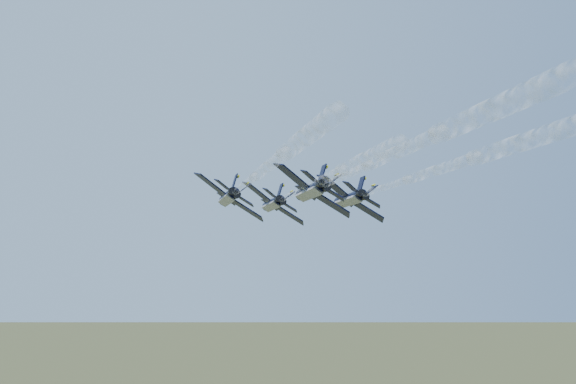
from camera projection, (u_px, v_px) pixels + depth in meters
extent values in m
cylinder|color=black|center=(273.00, 203.00, 119.99)|extent=(2.60, 12.57, 2.23)
cone|color=black|center=(266.00, 206.00, 127.30)|extent=(2.30, 2.52, 2.23)
ellipsoid|color=black|center=(272.00, 202.00, 123.22)|extent=(1.27, 2.30, 1.16)
cube|color=gray|center=(271.00, 206.00, 119.88)|extent=(1.74, 11.27, 1.15)
cube|color=black|center=(258.00, 192.00, 118.87)|extent=(5.27, 4.19, 3.24)
cube|color=#FFFB0D|center=(257.00, 193.00, 120.46)|extent=(4.41, 1.58, 3.17)
cube|color=black|center=(289.00, 215.00, 119.59)|extent=(5.36, 4.40, 3.24)
cube|color=#FFFB0D|center=(288.00, 215.00, 121.18)|extent=(4.34, 1.82, 3.17)
cube|color=black|center=(270.00, 194.00, 113.93)|extent=(2.49, 2.14, 1.50)
cube|color=black|center=(290.00, 208.00, 114.38)|extent=(2.53, 2.23, 1.50)
cube|color=black|center=(280.00, 191.00, 114.95)|extent=(0.90, 2.10, 2.40)
cube|color=black|center=(288.00, 197.00, 115.13)|extent=(2.10, 2.13, 1.62)
cylinder|color=black|center=(278.00, 199.00, 113.44)|extent=(1.48, 1.17, 1.44)
cylinder|color=black|center=(282.00, 202.00, 113.54)|extent=(1.48, 1.17, 1.44)
cylinder|color=black|center=(229.00, 197.00, 106.68)|extent=(2.60, 12.57, 2.23)
cone|color=black|center=(223.00, 201.00, 113.99)|extent=(2.30, 2.52, 2.23)
ellipsoid|color=black|center=(228.00, 196.00, 109.91)|extent=(1.27, 2.30, 1.16)
cube|color=gray|center=(227.00, 200.00, 106.57)|extent=(1.74, 11.27, 1.15)
cube|color=black|center=(211.00, 184.00, 105.56)|extent=(5.27, 4.19, 3.24)
cube|color=#FFFB0D|center=(211.00, 185.00, 107.15)|extent=(4.41, 1.58, 3.17)
cube|color=black|center=(247.00, 210.00, 106.28)|extent=(5.36, 4.40, 3.24)
cube|color=#FFFB0D|center=(246.00, 210.00, 107.87)|extent=(4.34, 1.82, 3.17)
cube|color=black|center=(222.00, 185.00, 100.62)|extent=(2.49, 2.14, 1.50)
cube|color=black|center=(245.00, 202.00, 101.07)|extent=(2.53, 2.23, 1.50)
cube|color=black|center=(234.00, 183.00, 101.64)|extent=(0.90, 2.10, 2.40)
cube|color=black|center=(243.00, 190.00, 101.82)|extent=(2.10, 2.13, 1.62)
cylinder|color=black|center=(232.00, 192.00, 100.13)|extent=(1.48, 1.17, 1.44)
cylinder|color=black|center=(237.00, 196.00, 100.23)|extent=(1.48, 1.17, 1.44)
cylinder|color=black|center=(350.00, 199.00, 109.65)|extent=(2.60, 12.57, 2.23)
cone|color=black|center=(337.00, 202.00, 116.96)|extent=(2.30, 2.52, 2.23)
ellipsoid|color=black|center=(346.00, 197.00, 112.88)|extent=(1.27, 2.30, 1.16)
cube|color=gray|center=(348.00, 202.00, 109.54)|extent=(1.74, 11.27, 1.15)
cube|color=black|center=(334.00, 186.00, 108.53)|extent=(5.27, 4.19, 3.24)
cube|color=#FFFB0D|center=(332.00, 187.00, 110.12)|extent=(4.41, 1.58, 3.17)
cube|color=black|center=(368.00, 211.00, 109.25)|extent=(5.36, 4.40, 3.24)
cube|color=#FFFB0D|center=(365.00, 211.00, 110.84)|extent=(4.34, 1.82, 3.17)
cube|color=black|center=(351.00, 187.00, 103.59)|extent=(2.49, 2.14, 1.50)
cube|color=black|center=(372.00, 203.00, 104.04)|extent=(2.53, 2.23, 1.50)
cube|color=black|center=(361.00, 185.00, 104.61)|extent=(0.90, 2.10, 2.40)
cube|color=black|center=(369.00, 192.00, 104.79)|extent=(2.10, 2.13, 1.62)
cylinder|color=black|center=(360.00, 194.00, 103.10)|extent=(1.48, 1.17, 1.44)
cylinder|color=black|center=(365.00, 197.00, 103.20)|extent=(1.48, 1.17, 1.44)
cylinder|color=black|center=(311.00, 190.00, 95.88)|extent=(2.60, 12.57, 2.23)
cone|color=black|center=(300.00, 195.00, 103.19)|extent=(2.30, 2.52, 2.23)
ellipsoid|color=black|center=(308.00, 189.00, 99.11)|extent=(1.27, 2.30, 1.16)
cube|color=gray|center=(309.00, 194.00, 95.77)|extent=(1.74, 11.27, 1.15)
cube|color=black|center=(293.00, 176.00, 94.77)|extent=(5.27, 4.19, 3.24)
cube|color=#FFFB0D|center=(291.00, 177.00, 96.35)|extent=(4.41, 1.58, 3.17)
cube|color=black|center=(332.00, 204.00, 95.49)|extent=(5.36, 4.40, 3.24)
cube|color=#FFFB0D|center=(329.00, 205.00, 97.07)|extent=(4.34, 1.82, 3.17)
cube|color=black|center=(310.00, 177.00, 89.83)|extent=(2.49, 2.14, 1.50)
cube|color=black|center=(335.00, 195.00, 90.27)|extent=(2.53, 2.23, 1.50)
cube|color=black|center=(322.00, 175.00, 90.85)|extent=(0.90, 2.10, 2.40)
cube|color=black|center=(332.00, 182.00, 91.03)|extent=(2.10, 2.13, 1.62)
cylinder|color=black|center=(321.00, 184.00, 89.34)|extent=(1.48, 1.17, 1.44)
cylinder|color=black|center=(326.00, 188.00, 89.44)|extent=(1.48, 1.17, 1.44)
cylinder|color=white|center=(292.00, 196.00, 104.71)|extent=(1.73, 18.65, 1.18)
cylinder|color=white|center=(321.00, 184.00, 87.55)|extent=(2.17, 18.66, 1.63)
cylinder|color=white|center=(365.00, 167.00, 70.39)|extent=(2.70, 18.68, 2.15)
cylinder|color=white|center=(243.00, 187.00, 91.40)|extent=(1.73, 18.65, 1.18)
cylinder|color=white|center=(266.00, 172.00, 74.24)|extent=(2.17, 18.66, 1.63)
cylinder|color=white|center=(304.00, 147.00, 57.08)|extent=(2.70, 18.68, 2.15)
cylinder|color=white|center=(383.00, 189.00, 94.37)|extent=(1.73, 18.65, 1.18)
cylinder|color=white|center=(437.00, 175.00, 77.21)|extent=(2.17, 18.66, 1.63)
cylinder|color=white|center=(521.00, 152.00, 60.05)|extent=(2.70, 18.68, 2.15)
cylinder|color=white|center=(343.00, 178.00, 80.61)|extent=(1.73, 18.65, 1.18)
cylinder|color=white|center=(398.00, 157.00, 63.45)|extent=(2.17, 18.66, 1.63)
cylinder|color=white|center=(492.00, 121.00, 46.29)|extent=(2.70, 18.68, 2.15)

